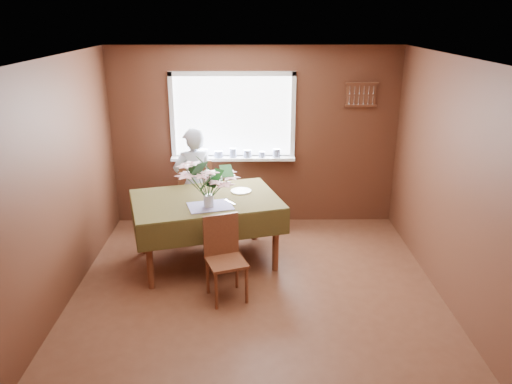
{
  "coord_description": "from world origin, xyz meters",
  "views": [
    {
      "loc": [
        -0.06,
        -4.57,
        2.89
      ],
      "look_at": [
        0.0,
        0.55,
        1.05
      ],
      "focal_mm": 35.0,
      "sensor_mm": 36.0,
      "label": 1
    }
  ],
  "objects_px": {
    "dining_table": "(206,206)",
    "flower_bouquet": "(208,180)",
    "chair_near": "(224,253)",
    "chair_far": "(194,194)",
    "seated_woman": "(194,184)"
  },
  "relations": [
    {
      "from": "dining_table",
      "to": "chair_near",
      "type": "bearing_deg",
      "value": -88.16
    },
    {
      "from": "chair_far",
      "to": "chair_near",
      "type": "bearing_deg",
      "value": 90.39
    },
    {
      "from": "seated_woman",
      "to": "flower_bouquet",
      "type": "distance_m",
      "value": 1.13
    },
    {
      "from": "chair_near",
      "to": "chair_far",
      "type": "bearing_deg",
      "value": 86.62
    },
    {
      "from": "chair_near",
      "to": "flower_bouquet",
      "type": "bearing_deg",
      "value": 90.86
    },
    {
      "from": "seated_woman",
      "to": "flower_bouquet",
      "type": "relative_size",
      "value": 2.61
    },
    {
      "from": "dining_table",
      "to": "seated_woman",
      "type": "distance_m",
      "value": 0.78
    },
    {
      "from": "chair_far",
      "to": "chair_near",
      "type": "relative_size",
      "value": 1.17
    },
    {
      "from": "dining_table",
      "to": "chair_near",
      "type": "distance_m",
      "value": 0.85
    },
    {
      "from": "chair_near",
      "to": "dining_table",
      "type": "bearing_deg",
      "value": 87.97
    },
    {
      "from": "dining_table",
      "to": "flower_bouquet",
      "type": "xyz_separation_m",
      "value": [
        0.06,
        -0.27,
        0.43
      ]
    },
    {
      "from": "chair_far",
      "to": "flower_bouquet",
      "type": "xyz_separation_m",
      "value": [
        0.29,
        -1.14,
        0.58
      ]
    },
    {
      "from": "dining_table",
      "to": "chair_far",
      "type": "distance_m",
      "value": 0.91
    },
    {
      "from": "seated_woman",
      "to": "chair_near",
      "type": "bearing_deg",
      "value": 86.06
    },
    {
      "from": "chair_near",
      "to": "seated_woman",
      "type": "distance_m",
      "value": 1.62
    }
  ]
}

